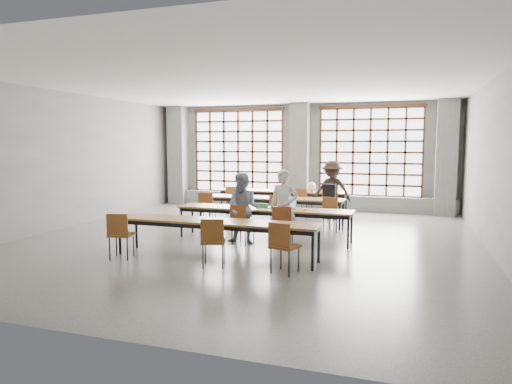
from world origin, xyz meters
TOP-DOWN VIEW (x-y plane):
  - floor at (0.00, 0.00)m, footprint 11.00×11.00m
  - ceiling at (0.00, 0.00)m, footprint 11.00×11.00m
  - wall_back at (0.00, 5.50)m, footprint 10.00×0.00m
  - wall_front at (0.00, -5.50)m, footprint 10.00×0.00m
  - wall_left at (-5.00, 0.00)m, footprint 0.00×11.00m
  - wall_right at (5.00, 0.00)m, footprint 0.00×11.00m
  - column_left at (-4.50, 5.22)m, footprint 0.60×0.55m
  - column_mid at (0.00, 5.22)m, footprint 0.60×0.55m
  - column_right at (4.50, 5.22)m, footprint 0.60×0.55m
  - window_left at (-2.25, 5.42)m, footprint 3.32×0.12m
  - window_right at (2.25, 5.42)m, footprint 3.32×0.12m
  - sill_ledge at (0.00, 5.30)m, footprint 9.80×0.35m
  - desk_row_a at (-0.25, 3.97)m, footprint 4.00×0.70m
  - desk_row_b at (-0.11, 2.14)m, footprint 4.00×0.70m
  - desk_row_c at (0.35, 0.08)m, footprint 4.00×0.70m
  - desk_row_d at (-0.03, -1.79)m, footprint 4.00×0.70m
  - chair_back_left at (-1.65, 3.34)m, footprint 0.44×0.44m
  - chair_back_mid at (0.53, 3.34)m, footprint 0.52×0.52m
  - chair_back_right at (1.33, 3.34)m, footprint 0.52×0.53m
  - chair_mid_left at (-1.70, 1.51)m, footprint 0.48×0.48m
  - chair_mid_centre at (0.29, 1.51)m, footprint 0.42×0.43m
  - chair_mid_right at (1.67, 1.51)m, footprint 0.52×0.53m
  - chair_front_left at (0.03, -0.54)m, footprint 0.50×0.50m
  - chair_front_right at (0.96, -0.54)m, footprint 0.46×0.47m
  - chair_near_left at (-1.71, -2.41)m, footprint 0.51×0.51m
  - chair_near_mid at (0.20, -2.41)m, footprint 0.53×0.53m
  - chair_near_right at (1.45, -2.41)m, footprint 0.51×0.51m
  - student_male at (0.95, -0.42)m, footprint 0.64×0.45m
  - student_female at (0.05, -0.42)m, footprint 0.78×0.62m
  - student_back at (1.35, 3.47)m, footprint 1.13×0.69m
  - laptop_front at (0.88, 0.19)m, footprint 0.42×0.38m
  - laptop_back at (1.11, 4.08)m, footprint 0.39×0.34m
  - mouse at (1.30, 0.06)m, footprint 0.10×0.07m
  - green_box at (0.30, 0.16)m, footprint 0.26×0.14m
  - phone at (0.53, -0.02)m, footprint 0.14×0.09m
  - paper_sheet_a at (-0.71, 2.19)m, footprint 0.36×0.32m
  - paper_sheet_b at (-0.41, 2.09)m, footprint 0.35×0.30m
  - paper_sheet_c at (-0.01, 2.14)m, footprint 0.35×0.29m
  - backpack at (1.49, 2.19)m, footprint 0.33×0.22m
  - plastic_bag at (0.65, 4.02)m, footprint 0.27×0.21m
  - red_pouch at (-1.73, -2.34)m, footprint 0.21×0.13m

SIDE VIEW (x-z plane):
  - floor at x=0.00m, z-range 0.00..0.00m
  - sill_ledge at x=0.00m, z-range 0.00..0.50m
  - red_pouch at x=-1.73m, z-range 0.47..0.53m
  - chair_back_left at x=-1.65m, z-range 0.10..0.98m
  - chair_back_mid at x=0.53m, z-range 0.10..0.98m
  - chair_back_right at x=1.33m, z-range 0.10..0.98m
  - chair_mid_left at x=-1.70m, z-range 0.10..0.98m
  - chair_mid_centre at x=0.29m, z-range 0.10..0.98m
  - chair_mid_right at x=1.67m, z-range 0.10..0.98m
  - chair_front_left at x=0.03m, z-range 0.10..0.98m
  - chair_front_right at x=0.96m, z-range 0.10..0.98m
  - chair_near_left at x=-1.71m, z-range 0.10..0.98m
  - chair_near_mid at x=0.20m, z-range 0.10..0.98m
  - chair_near_right at x=1.45m, z-range 0.10..0.98m
  - desk_row_a at x=-0.25m, z-range 0.30..1.03m
  - desk_row_b at x=-0.11m, z-range 0.30..1.03m
  - desk_row_c at x=0.35m, z-range 0.30..1.03m
  - desk_row_d at x=-0.03m, z-range 0.30..1.03m
  - paper_sheet_a at x=-0.71m, z-range 0.73..0.73m
  - paper_sheet_b at x=-0.41m, z-range 0.73..0.73m
  - paper_sheet_c at x=-0.01m, z-range 0.73..0.73m
  - phone at x=0.53m, z-range 0.73..0.74m
  - mouse at x=1.30m, z-range 0.73..0.77m
  - student_female at x=0.05m, z-range 0.00..1.54m
  - green_box at x=0.30m, z-range 0.73..0.82m
  - laptop_front at x=0.88m, z-range 0.66..0.92m
  - laptop_back at x=1.11m, z-range 0.66..0.92m
  - student_male at x=0.95m, z-range 0.00..1.64m
  - student_back at x=1.35m, z-range 0.00..1.68m
  - plastic_bag at x=0.65m, z-range 0.73..1.02m
  - backpack at x=1.49m, z-range 0.73..1.13m
  - wall_back at x=0.00m, z-range -3.25..6.75m
  - wall_front at x=0.00m, z-range -3.25..6.75m
  - wall_left at x=-5.00m, z-range -3.75..7.25m
  - wall_right at x=5.00m, z-range -3.75..7.25m
  - column_left at x=-4.50m, z-range 0.00..3.50m
  - column_mid at x=0.00m, z-range 0.00..3.50m
  - column_right at x=4.50m, z-range 0.00..3.50m
  - window_left at x=-2.25m, z-range 0.40..3.40m
  - window_right at x=2.25m, z-range 0.40..3.40m
  - ceiling at x=0.00m, z-range 3.50..3.50m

